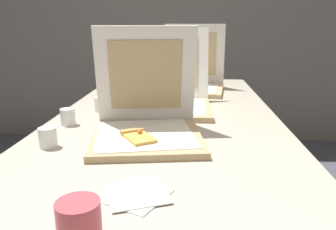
{
  "coord_description": "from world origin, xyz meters",
  "views": [
    {
      "loc": [
        0.1,
        -0.74,
        1.12
      ],
      "look_at": [
        0.02,
        0.41,
        0.81
      ],
      "focal_mm": 35.75,
      "sensor_mm": 36.0,
      "label": 1
    }
  ],
  "objects_px": {
    "pizza_box_middle": "(171,97)",
    "cup_printed_front": "(79,227)",
    "pizza_box_front": "(147,123)",
    "cup_white_mid": "(101,104)",
    "table": "(166,130)",
    "cup_white_far": "(131,94)",
    "cup_white_near_left": "(48,137)",
    "pizza_box_back": "(192,81)",
    "cup_white_near_center": "(68,117)",
    "napkin_pile": "(136,194)"
  },
  "relations": [
    {
      "from": "pizza_box_middle",
      "to": "napkin_pile",
      "type": "relative_size",
      "value": 2.69
    },
    {
      "from": "table",
      "to": "cup_printed_front",
      "type": "xyz_separation_m",
      "value": [
        -0.08,
        -0.82,
        0.09
      ]
    },
    {
      "from": "cup_printed_front",
      "to": "cup_white_mid",
      "type": "bearing_deg",
      "value": 102.66
    },
    {
      "from": "table",
      "to": "cup_white_near_left",
      "type": "bearing_deg",
      "value": -135.14
    },
    {
      "from": "table",
      "to": "pizza_box_back",
      "type": "relative_size",
      "value": 5.16
    },
    {
      "from": "table",
      "to": "cup_white_far",
      "type": "xyz_separation_m",
      "value": [
        -0.2,
        0.34,
        0.08
      ]
    },
    {
      "from": "cup_white_near_center",
      "to": "napkin_pile",
      "type": "distance_m",
      "value": 0.63
    },
    {
      "from": "pizza_box_front",
      "to": "pizza_box_middle",
      "type": "xyz_separation_m",
      "value": [
        0.06,
        0.42,
        -0.0
      ]
    },
    {
      "from": "cup_white_mid",
      "to": "cup_white_near_center",
      "type": "bearing_deg",
      "value": -109.37
    },
    {
      "from": "cup_white_near_center",
      "to": "pizza_box_front",
      "type": "bearing_deg",
      "value": -22.32
    },
    {
      "from": "pizza_box_middle",
      "to": "cup_printed_front",
      "type": "relative_size",
      "value": 5.12
    },
    {
      "from": "pizza_box_back",
      "to": "napkin_pile",
      "type": "height_order",
      "value": "pizza_box_back"
    },
    {
      "from": "pizza_box_middle",
      "to": "pizza_box_back",
      "type": "relative_size",
      "value": 1.2
    },
    {
      "from": "table",
      "to": "napkin_pile",
      "type": "height_order",
      "value": "napkin_pile"
    },
    {
      "from": "cup_white_near_center",
      "to": "cup_white_far",
      "type": "relative_size",
      "value": 1.0
    },
    {
      "from": "pizza_box_front",
      "to": "cup_white_mid",
      "type": "height_order",
      "value": "pizza_box_front"
    },
    {
      "from": "cup_white_near_center",
      "to": "napkin_pile",
      "type": "height_order",
      "value": "cup_white_near_center"
    },
    {
      "from": "pizza_box_middle",
      "to": "cup_printed_front",
      "type": "distance_m",
      "value": 1.01
    },
    {
      "from": "pizza_box_front",
      "to": "cup_white_mid",
      "type": "distance_m",
      "value": 0.42
    },
    {
      "from": "cup_white_near_left",
      "to": "table",
      "type": "bearing_deg",
      "value": 44.86
    },
    {
      "from": "pizza_box_back",
      "to": "napkin_pile",
      "type": "distance_m",
      "value": 1.25
    },
    {
      "from": "pizza_box_front",
      "to": "cup_white_near_left",
      "type": "height_order",
      "value": "pizza_box_front"
    },
    {
      "from": "cup_white_mid",
      "to": "cup_white_far",
      "type": "height_order",
      "value": "same"
    },
    {
      "from": "cup_white_near_left",
      "to": "cup_printed_front",
      "type": "height_order",
      "value": "cup_printed_front"
    },
    {
      "from": "pizza_box_front",
      "to": "cup_printed_front",
      "type": "bearing_deg",
      "value": -101.53
    },
    {
      "from": "pizza_box_middle",
      "to": "cup_white_near_left",
      "type": "relative_size",
      "value": 7.46
    },
    {
      "from": "table",
      "to": "pizza_box_middle",
      "type": "height_order",
      "value": "pizza_box_middle"
    },
    {
      "from": "pizza_box_middle",
      "to": "cup_white_near_left",
      "type": "distance_m",
      "value": 0.63
    },
    {
      "from": "table",
      "to": "cup_printed_front",
      "type": "relative_size",
      "value": 21.92
    },
    {
      "from": "pizza_box_front",
      "to": "cup_printed_front",
      "type": "xyz_separation_m",
      "value": [
        -0.04,
        -0.59,
        -0.01
      ]
    },
    {
      "from": "table",
      "to": "cup_white_near_center",
      "type": "height_order",
      "value": "cup_white_near_center"
    },
    {
      "from": "table",
      "to": "pizza_box_back",
      "type": "distance_m",
      "value": 0.64
    },
    {
      "from": "cup_white_near_center",
      "to": "cup_printed_front",
      "type": "bearing_deg",
      "value": -68.57
    },
    {
      "from": "cup_white_mid",
      "to": "napkin_pile",
      "type": "bearing_deg",
      "value": -69.6
    },
    {
      "from": "napkin_pile",
      "to": "cup_white_near_center",
      "type": "bearing_deg",
      "value": 123.5
    },
    {
      "from": "pizza_box_back",
      "to": "cup_white_mid",
      "type": "xyz_separation_m",
      "value": [
        -0.4,
        -0.51,
        -0.02
      ]
    },
    {
      "from": "cup_white_near_center",
      "to": "pizza_box_back",
      "type": "bearing_deg",
      "value": 56.85
    },
    {
      "from": "table",
      "to": "cup_white_near_center",
      "type": "relative_size",
      "value": 31.95
    },
    {
      "from": "pizza_box_middle",
      "to": "napkin_pile",
      "type": "bearing_deg",
      "value": -93.34
    },
    {
      "from": "pizza_box_back",
      "to": "cup_white_mid",
      "type": "height_order",
      "value": "pizza_box_back"
    },
    {
      "from": "table",
      "to": "cup_white_far",
      "type": "distance_m",
      "value": 0.41
    },
    {
      "from": "cup_white_near_left",
      "to": "napkin_pile",
      "type": "xyz_separation_m",
      "value": [
        0.32,
        -0.29,
        -0.03
      ]
    },
    {
      "from": "table",
      "to": "pizza_box_back",
      "type": "height_order",
      "value": "pizza_box_back"
    },
    {
      "from": "pizza_box_back",
      "to": "cup_white_near_center",
      "type": "xyz_separation_m",
      "value": [
        -0.47,
        -0.72,
        -0.02
      ]
    },
    {
      "from": "cup_white_near_left",
      "to": "cup_white_mid",
      "type": "height_order",
      "value": "same"
    },
    {
      "from": "pizza_box_front",
      "to": "cup_white_mid",
      "type": "relative_size",
      "value": 6.28
    },
    {
      "from": "pizza_box_back",
      "to": "cup_white_far",
      "type": "bearing_deg",
      "value": -131.33
    },
    {
      "from": "cup_white_near_center",
      "to": "cup_white_mid",
      "type": "distance_m",
      "value": 0.22
    },
    {
      "from": "napkin_pile",
      "to": "cup_white_near_left",
      "type": "bearing_deg",
      "value": 138.62
    },
    {
      "from": "napkin_pile",
      "to": "pizza_box_front",
      "type": "bearing_deg",
      "value": 93.8
    }
  ]
}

